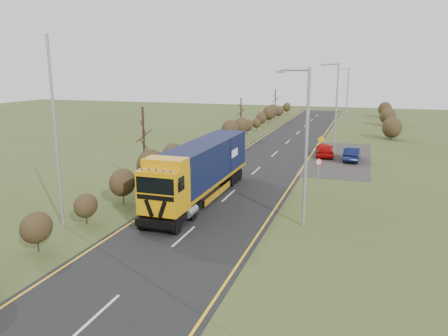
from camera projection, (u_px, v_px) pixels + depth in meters
name	position (u px, v px, depth m)	size (l,w,h in m)	color
ground	(209.00, 213.00, 26.92)	(160.00, 160.00, 0.00)	#3C491F
road	(250.00, 176.00, 36.19)	(8.00, 120.00, 0.02)	black
layby	(339.00, 158.00, 43.50)	(6.00, 18.00, 0.02)	#2D2A28
lane_markings	(249.00, 177.00, 35.90)	(7.52, 116.00, 0.01)	yellow
hedgerow	(173.00, 157.00, 35.69)	(2.24, 102.04, 6.05)	black
lorry	(201.00, 167.00, 29.32)	(2.76, 14.15, 3.94)	black
car_red_hatchback	(325.00, 150.00, 44.08)	(1.70, 4.22, 1.44)	#AD0808
car_blue_sedan	(352.00, 154.00, 42.05)	(1.42, 4.06, 1.34)	#091034
streetlight_near	(305.00, 142.00, 23.83)	(1.88, 0.18, 8.80)	#939599
streetlight_mid	(335.00, 104.00, 45.36)	(1.98, 0.19, 9.30)	#939599
streetlight_far	(347.00, 94.00, 68.19)	(1.87, 0.18, 8.77)	#939599
left_pole	(55.00, 134.00, 23.69)	(0.16, 0.16, 10.51)	#939599
speed_sign	(318.00, 167.00, 33.41)	(0.56, 0.10, 2.04)	#939599
warning_board	(321.00, 143.00, 44.53)	(0.78, 0.11, 2.04)	#939599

